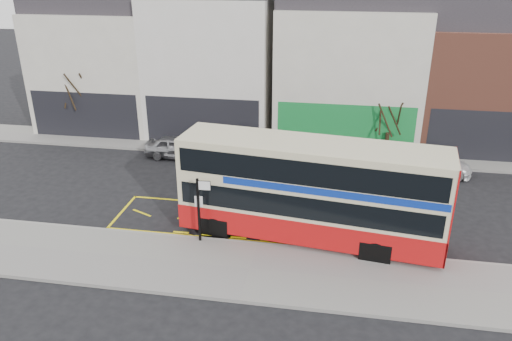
% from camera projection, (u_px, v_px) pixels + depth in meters
% --- Properties ---
extents(ground, '(120.00, 120.00, 0.00)m').
position_uv_depth(ground, '(259.00, 241.00, 21.66)').
color(ground, black).
rests_on(ground, ground).
extents(pavement, '(40.00, 4.00, 0.15)m').
position_uv_depth(pavement, '(250.00, 270.00, 19.54)').
color(pavement, gray).
rests_on(pavement, ground).
extents(kerb, '(40.00, 0.15, 0.15)m').
position_uv_depth(kerb, '(258.00, 244.00, 21.29)').
color(kerb, gray).
rests_on(kerb, ground).
extents(far_pavement, '(50.00, 3.00, 0.15)m').
position_uv_depth(far_pavement, '(287.00, 150.00, 31.58)').
color(far_pavement, gray).
rests_on(far_pavement, ground).
extents(road_markings, '(14.00, 3.40, 0.01)m').
position_uv_depth(road_markings, '(265.00, 223.00, 23.10)').
color(road_markings, yellow).
rests_on(road_markings, ground).
extents(terrace_far_left, '(8.00, 8.01, 10.80)m').
position_uv_depth(terrace_far_left, '(106.00, 56.00, 35.37)').
color(terrace_far_left, beige).
rests_on(terrace_far_left, ground).
extents(terrace_left, '(8.00, 8.01, 11.80)m').
position_uv_depth(terrace_left, '(215.00, 52.00, 33.95)').
color(terrace_left, silver).
rests_on(terrace_left, ground).
extents(terrace_green_shop, '(9.00, 8.01, 11.30)m').
position_uv_depth(terrace_green_shop, '(349.00, 60.00, 32.67)').
color(terrace_green_shop, beige).
rests_on(terrace_green_shop, ground).
extents(terrace_right, '(9.00, 8.01, 10.30)m').
position_uv_depth(terrace_right, '(493.00, 73.00, 31.49)').
color(terrace_right, brown).
rests_on(terrace_right, ground).
extents(double_decker_bus, '(11.36, 3.95, 4.44)m').
position_uv_depth(double_decker_bus, '(311.00, 190.00, 20.94)').
color(double_decker_bus, beige).
rests_on(double_decker_bus, ground).
extents(bus_stop_post, '(0.72, 0.13, 2.90)m').
position_uv_depth(bus_stop_post, '(200.00, 204.00, 20.75)').
color(bus_stop_post, black).
rests_on(bus_stop_post, pavement).
extents(car_silver, '(4.00, 1.73, 1.34)m').
position_uv_depth(car_silver, '(178.00, 147.00, 30.33)').
color(car_silver, '#9B9B9F').
rests_on(car_silver, ground).
extents(car_grey, '(4.66, 1.96, 1.50)m').
position_uv_depth(car_grey, '(245.00, 146.00, 30.29)').
color(car_grey, '#46494E').
rests_on(car_grey, ground).
extents(car_white, '(4.68, 2.25, 1.32)m').
position_uv_depth(car_white, '(430.00, 163.00, 28.12)').
color(car_white, white).
rests_on(car_white, ground).
extents(street_tree_left, '(2.67, 2.67, 5.76)m').
position_uv_depth(street_tree_left, '(76.00, 79.00, 32.68)').
color(street_tree_left, '#2F2315').
rests_on(street_tree_left, ground).
extents(street_tree_right, '(2.06, 2.06, 4.45)m').
position_uv_depth(street_tree_right, '(390.00, 110.00, 29.29)').
color(street_tree_right, '#2F2315').
rests_on(street_tree_right, ground).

